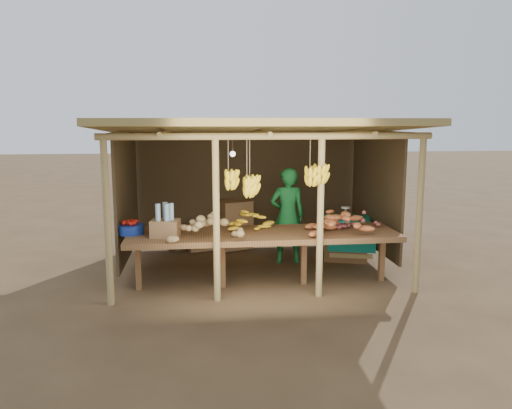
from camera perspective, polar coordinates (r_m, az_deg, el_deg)
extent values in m
plane|color=brown|center=(8.36, 0.00, -7.11)|extent=(60.00, 60.00, 0.00)
cylinder|color=tan|center=(6.69, -16.63, -2.04)|extent=(0.09, 0.09, 2.20)
cylinder|color=tan|center=(7.24, 18.17, -1.25)|extent=(0.09, 0.09, 2.20)
cylinder|color=tan|center=(9.62, -13.59, 1.53)|extent=(0.09, 0.09, 2.20)
cylinder|color=tan|center=(10.01, 11.03, 1.93)|extent=(0.09, 0.09, 2.20)
cylinder|color=tan|center=(6.59, -4.55, -1.84)|extent=(0.09, 0.09, 2.20)
cylinder|color=tan|center=(6.78, 7.36, -1.56)|extent=(0.09, 0.09, 2.20)
cylinder|color=tan|center=(6.52, 1.53, 7.81)|extent=(4.40, 0.09, 0.09)
cylinder|color=tan|center=(9.50, -1.05, 8.36)|extent=(4.40, 0.09, 0.09)
cube|color=#A48C4C|center=(8.01, 0.00, 8.78)|extent=(4.70, 3.50, 0.28)
cube|color=#493821|center=(9.55, -1.02, 2.41)|extent=(4.20, 0.04, 1.98)
cube|color=#493821|center=(8.32, -14.54, 1.04)|extent=(0.04, 2.40, 1.98)
cube|color=#493821|center=(8.77, 13.48, 1.51)|extent=(0.04, 2.40, 1.98)
cube|color=brown|center=(7.25, 0.86, -3.50)|extent=(3.90, 1.05, 0.08)
cube|color=brown|center=(7.35, -13.30, -6.81)|extent=(0.08, 0.08, 0.72)
cube|color=brown|center=(7.30, -3.85, -6.67)|extent=(0.08, 0.08, 0.72)
cube|color=brown|center=(7.45, 5.46, -6.36)|extent=(0.08, 0.08, 0.72)
cube|color=brown|center=(7.79, 14.18, -5.92)|extent=(0.08, 0.08, 0.72)
cylinder|color=navy|center=(7.36, -14.11, -2.76)|extent=(0.38, 0.38, 0.13)
cube|color=olive|center=(7.06, -10.32, -2.69)|extent=(0.42, 0.36, 0.24)
imported|color=#1A7531|center=(8.44, 3.62, -1.27)|extent=(0.60, 0.40, 1.63)
cube|color=brown|center=(8.90, 10.23, -4.02)|extent=(0.87, 0.79, 0.67)
cube|color=#0B7F70|center=(8.82, 10.30, -1.70)|extent=(0.96, 0.89, 0.07)
cube|color=olive|center=(9.43, -2.43, -3.63)|extent=(0.68, 0.61, 0.45)
cube|color=olive|center=(9.33, -2.45, -0.93)|extent=(0.68, 0.61, 0.45)
cube|color=olive|center=(9.40, -6.21, -3.72)|extent=(0.68, 0.61, 0.45)
ellipsoid|color=#493821|center=(9.41, -8.94, -3.64)|extent=(0.46, 0.46, 0.62)
ellipsoid|color=#493821|center=(9.40, -6.39, -3.59)|extent=(0.46, 0.46, 0.62)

